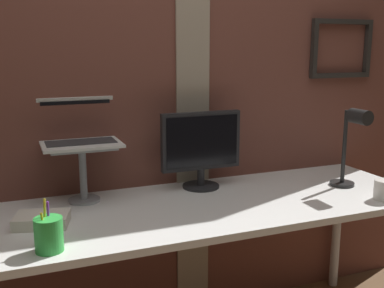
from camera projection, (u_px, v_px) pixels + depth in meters
name	position (u px, v px, depth m)	size (l,w,h in m)	color
brick_wall_back	(150.00, 74.00, 2.26)	(3.15, 0.16, 2.56)	brown
desk	(200.00, 218.00, 2.05)	(2.11, 0.70, 0.73)	white
monitor	(201.00, 145.00, 2.24)	(0.40, 0.18, 0.37)	black
laptop_stand	(83.00, 164.00, 2.04)	(0.28, 0.22, 0.25)	gray
laptop	(79.00, 132.00, 2.08)	(0.34, 0.29, 0.20)	silver
desk_lamp	(353.00, 139.00, 2.22)	(0.12, 0.20, 0.39)	black
pen_cup	(49.00, 234.00, 1.56)	(0.10, 0.10, 0.18)	green
coffee_mug	(384.00, 190.00, 2.09)	(0.13, 0.09, 0.09)	silver
paper_clutter_stack	(42.00, 220.00, 1.79)	(0.20, 0.14, 0.04)	silver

